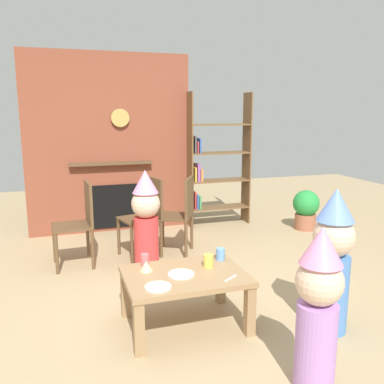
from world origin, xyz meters
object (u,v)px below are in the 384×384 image
(paper_cup_near_right, at_px, (145,260))
(dining_chair_middle, at_px, (146,212))
(coffee_table, at_px, (185,282))
(paper_cup_near_left, at_px, (220,254))
(paper_plate_front, at_px, (181,274))
(birthday_cake_slice, at_px, (146,266))
(child_with_cone_hat, at_px, (318,305))
(potted_plant_tall, at_px, (306,208))
(paper_cup_center, at_px, (208,261))
(paper_plate_rear, at_px, (158,287))
(child_by_the_chairs, at_px, (146,218))
(child_in_pink, at_px, (333,257))
(dining_chair_left, at_px, (81,219))
(bookshelf, at_px, (214,165))
(dining_chair_right, at_px, (181,211))

(paper_cup_near_right, xyz_separation_m, dining_chair_middle, (0.31, 1.42, 0.04))
(coffee_table, xyz_separation_m, paper_cup_near_right, (-0.26, 0.25, 0.12))
(paper_cup_near_left, xyz_separation_m, paper_plate_front, (-0.40, -0.21, -0.04))
(birthday_cake_slice, distance_m, child_with_cone_hat, 1.34)
(potted_plant_tall, bearing_deg, birthday_cake_slice, -144.80)
(paper_cup_center, relative_size, paper_plate_rear, 0.55)
(paper_plate_rear, xyz_separation_m, child_by_the_chairs, (0.20, 1.38, 0.13))
(child_in_pink, relative_size, dining_chair_middle, 1.22)
(child_by_the_chairs, distance_m, dining_chair_middle, 0.49)
(paper_plate_rear, relative_size, dining_chair_middle, 0.21)
(paper_plate_rear, xyz_separation_m, dining_chair_middle, (0.31, 1.86, 0.08))
(dining_chair_middle, bearing_deg, paper_cup_center, 80.63)
(paper_cup_center, relative_size, dining_chair_middle, 0.11)
(dining_chair_left, bearing_deg, paper_cup_center, 116.95)
(bookshelf, relative_size, child_in_pink, 1.73)
(paper_cup_near_left, xyz_separation_m, paper_plate_rear, (-0.62, -0.37, -0.04))
(dining_chair_left, relative_size, potted_plant_tall, 1.62)
(coffee_table, relative_size, dining_chair_right, 1.02)
(paper_plate_front, relative_size, birthday_cake_slice, 1.99)
(coffee_table, height_order, child_by_the_chairs, child_by_the_chairs)
(dining_chair_middle, relative_size, dining_chair_right, 1.00)
(bookshelf, distance_m, child_in_pink, 3.08)
(child_with_cone_hat, bearing_deg, bookshelf, -40.78)
(paper_plate_rear, distance_m, child_with_cone_hat, 1.08)
(paper_plate_rear, relative_size, potted_plant_tall, 0.34)
(paper_cup_center, xyz_separation_m, dining_chair_right, (0.23, 1.52, 0.03))
(paper_cup_near_right, xyz_separation_m, child_with_cone_hat, (0.78, -1.19, 0.06))
(paper_plate_front, bearing_deg, paper_cup_near_right, 129.25)
(bookshelf, xyz_separation_m, coffee_table, (-1.26, -2.66, -0.52))
(paper_plate_front, bearing_deg, paper_cup_center, 19.32)
(paper_cup_near_left, height_order, child_in_pink, child_in_pink)
(bookshelf, distance_m, potted_plant_tall, 1.42)
(paper_cup_center, bearing_deg, dining_chair_left, 120.69)
(dining_chair_middle, xyz_separation_m, dining_chair_right, (0.39, -0.08, 0.00))
(paper_plate_rear, height_order, dining_chair_right, dining_chair_right)
(birthday_cake_slice, relative_size, dining_chair_left, 0.11)
(child_by_the_chairs, relative_size, dining_chair_right, 1.18)
(paper_plate_front, relative_size, child_in_pink, 0.18)
(birthday_cake_slice, bearing_deg, child_by_the_chairs, 78.32)
(bookshelf, xyz_separation_m, child_with_cone_hat, (-0.74, -3.59, -0.34))
(paper_plate_front, height_order, child_in_pink, child_in_pink)
(child_with_cone_hat, xyz_separation_m, dining_chair_left, (-1.20, 2.51, -0.02))
(dining_chair_right, bearing_deg, potted_plant_tall, -139.21)
(paper_plate_rear, bearing_deg, child_by_the_chairs, 81.62)
(paper_plate_front, bearing_deg, coffee_table, 29.53)
(child_with_cone_hat, distance_m, child_by_the_chairs, 2.21)
(paper_cup_center, height_order, dining_chair_middle, dining_chair_middle)
(dining_chair_right, bearing_deg, paper_cup_near_right, 90.77)
(child_with_cone_hat, relative_size, dining_chair_right, 1.12)
(bookshelf, relative_size, dining_chair_middle, 2.11)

